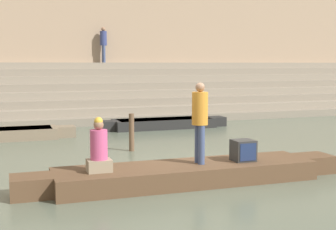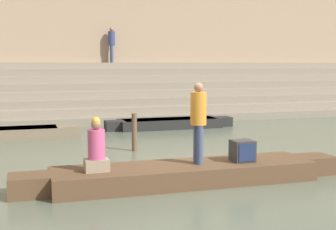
# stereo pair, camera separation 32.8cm
# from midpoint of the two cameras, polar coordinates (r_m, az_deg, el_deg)

# --- Properties ---
(ground_plane) EXTENTS (120.00, 120.00, 0.00)m
(ground_plane) POSITION_cam_midpoint_polar(r_m,az_deg,el_deg) (10.59, 4.24, -7.17)
(ground_plane) COLOR #566051
(ghat_steps) EXTENTS (36.00, 5.03, 2.51)m
(ghat_steps) POSITION_cam_midpoint_polar(r_m,az_deg,el_deg) (21.91, -7.31, 2.12)
(ghat_steps) COLOR gray
(ghat_steps) RESTS_ON ground
(back_wall) EXTENTS (34.20, 1.28, 6.94)m
(back_wall) POSITION_cam_midpoint_polar(r_m,az_deg,el_deg) (24.22, -8.39, 8.54)
(back_wall) COLOR tan
(back_wall) RESTS_ON ground
(rowboat_main) EXTENTS (6.97, 1.42, 0.39)m
(rowboat_main) POSITION_cam_midpoint_polar(r_m,az_deg,el_deg) (9.74, 3.09, -7.08)
(rowboat_main) COLOR brown
(rowboat_main) RESTS_ON ground
(person_standing) EXTENTS (0.33, 0.33, 1.68)m
(person_standing) POSITION_cam_midpoint_polar(r_m,az_deg,el_deg) (9.65, 4.70, -0.27)
(person_standing) COLOR #3D4C75
(person_standing) RESTS_ON rowboat_main
(person_rowing) EXTENTS (0.46, 0.36, 1.06)m
(person_rowing) POSITION_cam_midpoint_polar(r_m,az_deg,el_deg) (9.09, -7.70, -4.19)
(person_rowing) COLOR gray
(person_rowing) RESTS_ON rowboat_main
(tv_set) EXTENTS (0.45, 0.44, 0.45)m
(tv_set) POSITION_cam_midpoint_polar(r_m,az_deg,el_deg) (10.10, 9.99, -4.33)
(tv_set) COLOR #2D2D2D
(tv_set) RESTS_ON rowboat_main
(moored_boat_distant) EXTENTS (4.99, 1.16, 0.36)m
(moored_boat_distant) POSITION_cam_midpoint_polar(r_m,az_deg,el_deg) (17.91, 0.76, -0.99)
(moored_boat_distant) COLOR black
(moored_boat_distant) RESTS_ON ground
(mooring_post) EXTENTS (0.15, 0.15, 1.07)m
(mooring_post) POSITION_cam_midpoint_polar(r_m,az_deg,el_deg) (13.24, -3.42, -2.11)
(mooring_post) COLOR brown
(mooring_post) RESTS_ON ground
(person_on_steps) EXTENTS (0.33, 0.33, 1.73)m
(person_on_steps) POSITION_cam_midpoint_polar(r_m,az_deg,el_deg) (23.44, -6.49, 8.82)
(person_on_steps) COLOR #3D4C75
(person_on_steps) RESTS_ON ghat_steps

